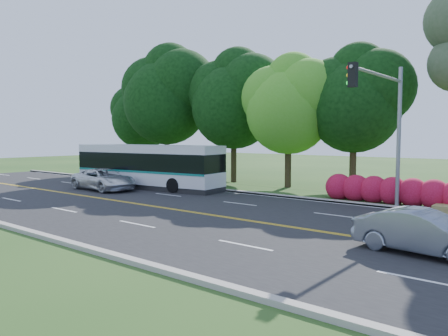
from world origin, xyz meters
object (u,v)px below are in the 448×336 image
Objects in this scene: sedan at (424,232)px; suv at (104,179)px; traffic_signal at (386,113)px; transit_bus at (148,167)px.

suv is at bearing 86.99° from sedan.
sedan is (3.40, -6.36, -3.97)m from traffic_signal.
traffic_signal is 1.37× the size of suv.
suv is at bearing -170.68° from traffic_signal.
transit_bus is at bearing 79.11° from sedan.
sedan is at bearing -23.66° from transit_bus.
sedan is (19.66, -6.11, -0.80)m from transit_bus.
transit_bus is 2.27× the size of suv.
traffic_signal is 8.24m from sedan.
traffic_signal is at bearing -5.50° from transit_bus.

